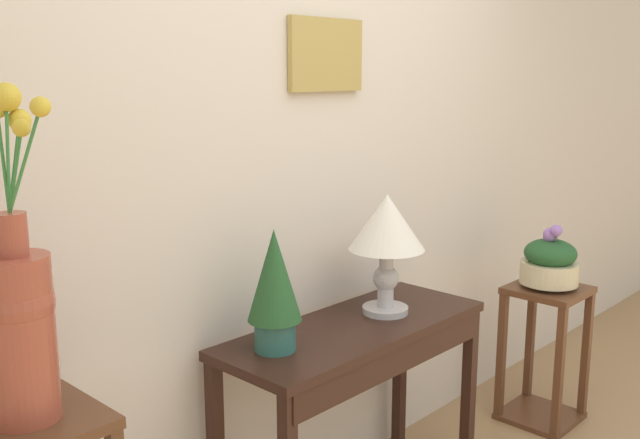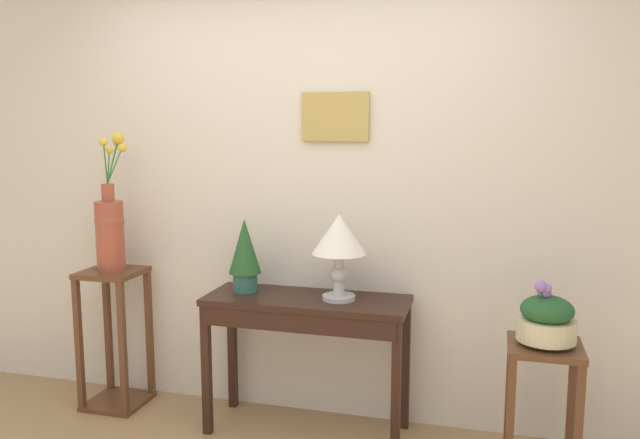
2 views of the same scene
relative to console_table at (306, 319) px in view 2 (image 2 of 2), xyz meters
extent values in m
cube|color=beige|center=(-0.05, 0.32, 0.75)|extent=(9.00, 0.10, 2.80)
cube|color=tan|center=(0.10, 0.26, 1.08)|extent=(0.38, 0.02, 0.27)
cube|color=#8B67A6|center=(0.10, 0.25, 1.08)|extent=(0.30, 0.01, 0.21)
cube|color=black|center=(0.00, 0.02, 0.10)|extent=(1.10, 0.42, 0.03)
cube|color=black|center=(0.00, -0.17, 0.03)|extent=(1.04, 0.03, 0.10)
cube|color=black|center=(-0.52, -0.15, -0.29)|extent=(0.05, 0.04, 0.73)
cube|color=black|center=(0.52, -0.15, -0.29)|extent=(0.04, 0.04, 0.73)
cube|color=black|center=(-0.52, 0.20, -0.29)|extent=(0.05, 0.04, 0.73)
cube|color=black|center=(0.52, 0.20, -0.29)|extent=(0.04, 0.04, 0.73)
cylinder|color=#B7B7BC|center=(0.18, 0.02, 0.13)|extent=(0.18, 0.18, 0.02)
cylinder|color=#B7B7BC|center=(0.18, 0.02, 0.20)|extent=(0.06, 0.06, 0.11)
sphere|color=#B7B7BC|center=(0.18, 0.02, 0.25)|extent=(0.10, 0.10, 0.10)
cylinder|color=#B7B7BC|center=(0.18, 0.02, 0.31)|extent=(0.05, 0.05, 0.11)
cone|color=white|center=(0.18, 0.02, 0.47)|extent=(0.29, 0.29, 0.21)
cylinder|color=#2D665B|center=(-0.37, 0.06, 0.17)|extent=(0.14, 0.14, 0.11)
cone|color=#235128|center=(-0.37, 0.06, 0.37)|extent=(0.18, 0.18, 0.31)
cube|color=#56331E|center=(-1.21, 0.04, 0.17)|extent=(0.34, 0.34, 0.03)
cube|color=#56331E|center=(-1.21, 0.04, -0.64)|extent=(0.34, 0.34, 0.03)
cube|color=#56331E|center=(-1.36, -0.10, -0.23)|extent=(0.04, 0.04, 0.78)
cube|color=#56331E|center=(-1.07, -0.10, -0.23)|extent=(0.04, 0.04, 0.78)
cube|color=#56331E|center=(-1.36, 0.19, -0.23)|extent=(0.04, 0.04, 0.78)
cube|color=#56331E|center=(-1.07, 0.19, -0.23)|extent=(0.04, 0.04, 0.78)
cylinder|color=#9E4733|center=(-1.21, 0.04, 0.39)|extent=(0.16, 0.16, 0.41)
sphere|color=#9E4733|center=(-1.21, 0.04, 0.48)|extent=(0.17, 0.17, 0.17)
cylinder|color=#9E4733|center=(-1.21, 0.04, 0.65)|extent=(0.07, 0.07, 0.10)
cylinder|color=#387A38|center=(-1.20, 0.08, 0.82)|extent=(0.04, 0.09, 0.24)
sphere|color=gold|center=(-1.19, 0.13, 0.94)|extent=(0.06, 0.06, 0.06)
cylinder|color=#387A38|center=(-1.19, 0.00, 0.82)|extent=(0.06, 0.10, 0.25)
sphere|color=gold|center=(-1.16, -0.05, 0.95)|extent=(0.05, 0.05, 0.05)
cylinder|color=#387A38|center=(-1.20, 0.03, 0.80)|extent=(0.05, 0.03, 0.20)
sphere|color=gold|center=(-1.18, 0.02, 0.90)|extent=(0.04, 0.04, 0.04)
cylinder|color=#387A38|center=(-1.19, 0.07, 0.83)|extent=(0.05, 0.07, 0.26)
sphere|color=gold|center=(-1.17, 0.11, 0.96)|extent=(0.07, 0.07, 0.07)
cylinder|color=#387A38|center=(-1.18, 0.07, 0.81)|extent=(0.08, 0.07, 0.21)
sphere|color=gold|center=(-1.14, 0.10, 0.91)|extent=(0.05, 0.05, 0.05)
cube|color=#56331E|center=(1.21, -0.14, 0.01)|extent=(0.34, 0.34, 0.03)
cube|color=#56331E|center=(1.07, -0.29, -0.31)|extent=(0.04, 0.03, 0.61)
cube|color=#56331E|center=(1.36, -0.29, -0.31)|extent=(0.04, 0.03, 0.61)
cube|color=#56331E|center=(1.07, 0.00, -0.31)|extent=(0.04, 0.04, 0.61)
cube|color=#56331E|center=(1.36, 0.00, -0.31)|extent=(0.04, 0.04, 0.61)
cylinder|color=beige|center=(1.21, -0.14, 0.03)|extent=(0.12, 0.12, 0.02)
cylinder|color=beige|center=(1.21, -0.14, 0.10)|extent=(0.27, 0.27, 0.10)
ellipsoid|color=#235128|center=(1.21, -0.14, 0.19)|extent=(0.24, 0.24, 0.13)
cylinder|color=#235128|center=(1.21, -0.15, 0.21)|extent=(0.03, 0.02, 0.13)
sphere|color=#996BC1|center=(1.20, -0.15, 0.28)|extent=(0.05, 0.05, 0.05)
cylinder|color=#235128|center=(1.21, -0.16, 0.22)|extent=(0.02, 0.04, 0.15)
sphere|color=#996BC1|center=(1.20, -0.17, 0.30)|extent=(0.05, 0.05, 0.05)
cylinder|color=#235128|center=(1.20, -0.14, 0.21)|extent=(0.03, 0.01, 0.14)
sphere|color=#996BC1|center=(1.20, -0.15, 0.28)|extent=(0.07, 0.07, 0.07)
cylinder|color=#235128|center=(1.20, -0.16, 0.23)|extent=(0.05, 0.05, 0.16)
sphere|color=#996BC1|center=(1.18, -0.18, 0.31)|extent=(0.05, 0.05, 0.05)
cylinder|color=#235128|center=(1.21, -0.14, 0.21)|extent=(0.02, 0.02, 0.12)
sphere|color=#996BC1|center=(1.20, -0.14, 0.26)|extent=(0.06, 0.06, 0.06)
camera|label=1|loc=(-1.90, -1.59, 1.02)|focal=40.27mm
camera|label=2|loc=(0.95, -3.15, 1.03)|focal=35.41mm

